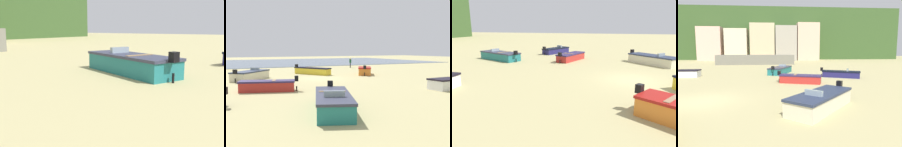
# 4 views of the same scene
# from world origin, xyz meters

# --- Properties ---
(ground_plane) EXTENTS (160.00, 160.00, 0.00)m
(ground_plane) POSITION_xyz_m (0.00, 0.00, 0.00)
(ground_plane) COLOR tan
(headland_hill) EXTENTS (90.00, 32.00, 16.41)m
(headland_hill) POSITION_xyz_m (0.00, 66.00, 8.20)
(headland_hill) COLOR #345126
(headland_hill) RESTS_ON ground
(harbor_pier) EXTENTS (16.30, 2.40, 2.05)m
(harbor_pier) POSITION_xyz_m (0.49, 30.00, 1.03)
(harbor_pier) COLOR slate
(harbor_pier) RESTS_ON ground
(townhouse_left) EXTENTS (6.57, 5.26, 9.53)m
(townhouse_left) POSITION_xyz_m (-13.72, 46.63, 4.77)
(townhouse_left) COLOR beige
(townhouse_left) RESTS_ON ground
(townhouse_centre_left) EXTENTS (6.25, 5.25, 9.09)m
(townhouse_centre_left) POSITION_xyz_m (-6.36, 46.63, 4.54)
(townhouse_centre_left) COLOR beige
(townhouse_centre_left) RESTS_ON ground
(townhouse_centre) EXTENTS (6.97, 6.52, 10.65)m
(townhouse_centre) POSITION_xyz_m (1.10, 47.26, 5.32)
(townhouse_centre) COLOR #C7B28C
(townhouse_centre) RESTS_ON ground
(townhouse_right) EXTENTS (6.13, 5.93, 10.02)m
(townhouse_right) POSITION_xyz_m (7.92, 46.96, 5.01)
(townhouse_right) COLOR #A19A8C
(townhouse_right) RESTS_ON ground
(townhouse_far_right) EXTENTS (6.36, 5.87, 10.91)m
(townhouse_far_right) POSITION_xyz_m (14.41, 46.93, 5.46)
(townhouse_far_right) COLOR #D0B096
(townhouse_far_right) RESTS_ON ground
(boat_white_0) EXTENTS (4.28, 1.65, 1.17)m
(boat_white_0) POSITION_xyz_m (-6.37, 11.32, 0.43)
(boat_white_0) COLOR white
(boat_white_0) RESTS_ON ground
(boat_red_2) EXTENTS (4.30, 2.47, 1.12)m
(boat_red_2) POSITION_xyz_m (6.88, 6.20, 0.41)
(boat_red_2) COLOR #B12925
(boat_red_2) RESTS_ON ground
(boat_teal_5) EXTENTS (3.49, 5.40, 1.20)m
(boat_teal_5) POSITION_xyz_m (5.23, 13.90, 0.45)
(boat_teal_5) COLOR #1F7175
(boat_teal_5) RESTS_ON ground
(boat_cream_6) EXTENTS (4.40, 4.73, 1.22)m
(boat_cream_6) POSITION_xyz_m (6.91, -2.10, 0.46)
(boat_cream_6) COLOR beige
(boat_cream_6) RESTS_ON ground
(boat_navy_7) EXTENTS (4.42, 2.89, 1.08)m
(boat_navy_7) POSITION_xyz_m (12.06, 9.59, 0.39)
(boat_navy_7) COLOR navy
(boat_navy_7) RESTS_ON ground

